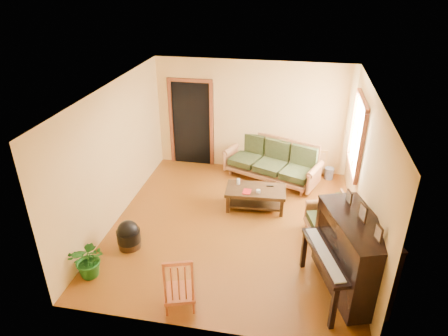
% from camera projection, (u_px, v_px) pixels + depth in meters
% --- Properties ---
extents(floor, '(5.00, 5.00, 0.00)m').
position_uv_depth(floor, '(233.00, 225.00, 7.63)').
color(floor, '#60310C').
rests_on(floor, ground).
extents(doorway, '(1.08, 0.16, 2.05)m').
position_uv_depth(doorway, '(191.00, 124.00, 9.58)').
color(doorway, black).
rests_on(doorway, floor).
extents(window, '(0.12, 1.36, 1.46)m').
position_uv_depth(window, '(358.00, 135.00, 7.72)').
color(window, white).
rests_on(window, right_wall).
extents(sofa, '(2.34, 1.64, 0.92)m').
position_uv_depth(sofa, '(272.00, 161.00, 9.05)').
color(sofa, '#965C37').
rests_on(sofa, floor).
extents(coffee_table, '(1.22, 0.71, 0.43)m').
position_uv_depth(coffee_table, '(255.00, 198.00, 8.09)').
color(coffee_table, black).
rests_on(coffee_table, floor).
extents(armchair, '(0.94, 0.96, 0.79)m').
position_uv_depth(armchair, '(327.00, 217.00, 7.17)').
color(armchair, '#965C37').
rests_on(armchair, floor).
extents(piano, '(1.28, 1.66, 1.30)m').
position_uv_depth(piano, '(351.00, 257.00, 5.79)').
color(piano, black).
rests_on(piano, floor).
extents(footstool, '(0.42, 0.42, 0.39)m').
position_uv_depth(footstool, '(129.00, 238.00, 6.96)').
color(footstool, black).
rests_on(footstool, floor).
extents(red_chair, '(0.56, 0.59, 0.94)m').
position_uv_depth(red_chair, '(179.00, 280.00, 5.63)').
color(red_chair, brown).
rests_on(red_chair, floor).
extents(leaning_frame, '(0.48, 0.16, 0.63)m').
position_uv_depth(leaning_frame, '(317.00, 162.00, 9.33)').
color(leaning_frame, '#BD8B3F').
rests_on(leaning_frame, floor).
extents(ceramic_crock, '(0.22, 0.22, 0.26)m').
position_uv_depth(ceramic_crock, '(329.00, 173.00, 9.23)').
color(ceramic_crock, '#304C90').
rests_on(ceramic_crock, floor).
extents(potted_plant, '(0.60, 0.53, 0.64)m').
position_uv_depth(potted_plant, '(90.00, 259.00, 6.26)').
color(potted_plant, '#1C5A19').
rests_on(potted_plant, floor).
extents(book, '(0.17, 0.22, 0.02)m').
position_uv_depth(book, '(243.00, 191.00, 7.89)').
color(book, '#9F1515').
rests_on(book, coffee_table).
extents(candle, '(0.08, 0.08, 0.12)m').
position_uv_depth(candle, '(238.00, 181.00, 8.14)').
color(candle, silver).
rests_on(candle, coffee_table).
extents(glass_jar, '(0.09, 0.09, 0.06)m').
position_uv_depth(glass_jar, '(258.00, 191.00, 7.86)').
color(glass_jar, white).
rests_on(glass_jar, coffee_table).
extents(remote, '(0.15, 0.05, 0.01)m').
position_uv_depth(remote, '(270.00, 186.00, 8.09)').
color(remote, black).
rests_on(remote, coffee_table).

